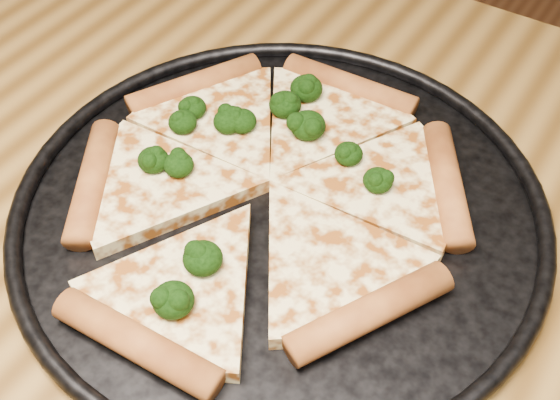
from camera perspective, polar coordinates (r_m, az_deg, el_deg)
The scene contains 3 objects.
pizza_pan at distance 0.55m, azimuth 0.00°, elevation -0.57°, with size 0.40×0.40×0.02m.
pizza at distance 0.55m, azimuth -1.06°, elevation 1.06°, with size 0.32×0.33×0.02m.
broccoli_florets at distance 0.57m, azimuth -2.57°, elevation 3.70°, with size 0.19×0.26×0.02m.
Camera 1 is at (0.10, -0.22, 1.17)m, focal length 46.82 mm.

